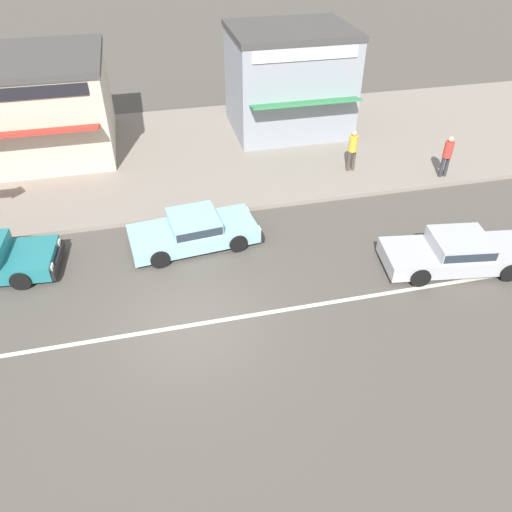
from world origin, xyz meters
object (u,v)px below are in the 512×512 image
Objects in this scene: sedan_silver_0 at (457,252)px; shopfront_corner_warung at (35,105)px; pedestrian_mid_kerb at (447,153)px; sedan_pale_blue_2 at (194,230)px; pedestrian_near_clock at (353,147)px; shopfront_far_kios at (289,80)px.

shopfront_corner_warung is at bearing 139.35° from sedan_silver_0.
sedan_silver_0 is at bearing -115.79° from pedestrian_mid_kerb.
shopfront_corner_warung is (-5.38, 8.19, 1.57)m from sedan_pale_blue_2.
sedan_pale_blue_2 is at bearing -56.70° from shopfront_corner_warung.
shopfront_corner_warung is (-12.08, 4.79, 0.97)m from pedestrian_near_clock.
shopfront_far_kios is at bearing 127.75° from pedestrian_mid_kerb.
sedan_silver_0 is 6.44m from pedestrian_near_clock.
sedan_silver_0 is 2.77× the size of pedestrian_near_clock.
pedestrian_mid_kerb is 0.26× the size of shopfront_corner_warung.
pedestrian_near_clock is (-0.90, 6.35, 0.60)m from sedan_silver_0.
sedan_silver_0 is at bearing -21.27° from sedan_pale_blue_2.
sedan_silver_0 is 8.16m from sedan_pale_blue_2.
sedan_silver_0 is at bearing -40.65° from shopfront_corner_warung.
pedestrian_near_clock is at bearing 98.07° from sedan_silver_0.
shopfront_far_kios is (-4.63, 5.98, 1.24)m from pedestrian_mid_kerb.
pedestrian_near_clock is at bearing 158.84° from pedestrian_mid_kerb.
sedan_silver_0 is 5.65m from pedestrian_mid_kerb.
sedan_pale_blue_2 is at bearing 158.73° from sedan_silver_0.
shopfront_far_kios reaches higher than pedestrian_mid_kerb.
pedestrian_near_clock reaches higher than sedan_silver_0.
sedan_silver_0 is 2.80× the size of pedestrian_mid_kerb.
sedan_silver_0 is 0.90× the size of shopfront_far_kios.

